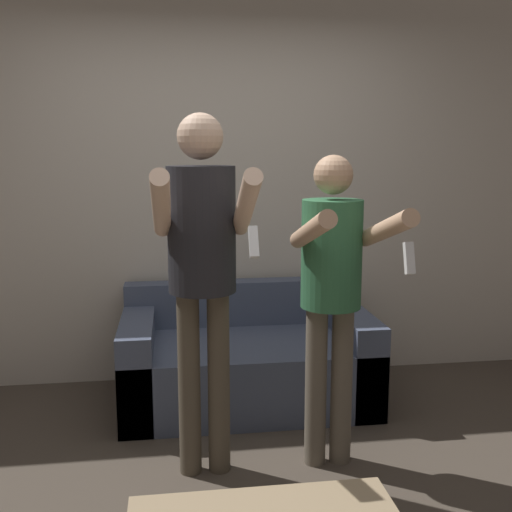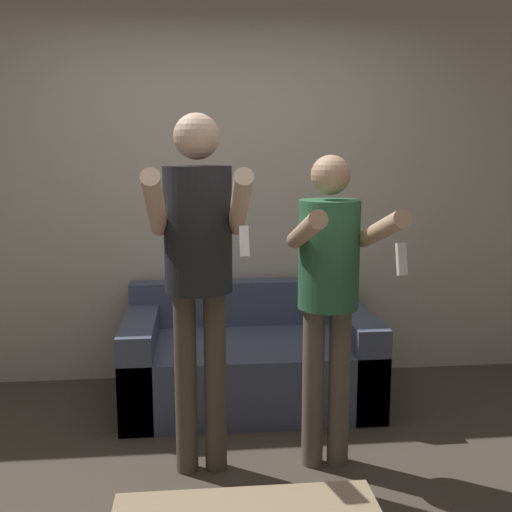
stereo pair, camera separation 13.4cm
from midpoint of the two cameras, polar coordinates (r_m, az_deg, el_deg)
wall_back at (r=4.18m, az=-2.66°, el=6.49°), size 6.40×0.06×2.70m
couch at (r=3.94m, az=0.34°, el=-9.98°), size 1.57×0.90×0.72m
person_standing_left at (r=2.85m, az=-4.16°, el=0.18°), size 0.44×0.69×1.78m
person_standing_right at (r=2.96m, az=8.32°, el=-2.24°), size 0.42×0.74×1.58m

